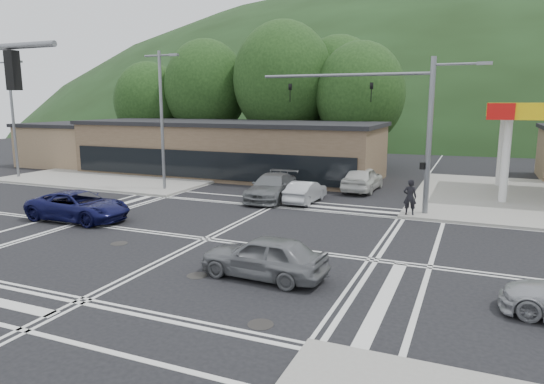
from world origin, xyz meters
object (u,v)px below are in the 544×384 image
at_px(car_blue_west, 79,206).
at_px(car_northbound, 272,187).
at_px(car_queue_a, 305,192).
at_px(car_grey_center, 264,256).
at_px(car_queue_b, 363,179).
at_px(pedestrian, 410,197).

relative_size(car_blue_west, car_northbound, 0.98).
xyz_separation_m(car_blue_west, car_queue_a, (8.97, 8.50, -0.09)).
relative_size(car_blue_west, car_grey_center, 1.22).
bearing_deg(car_queue_a, car_northbound, 1.68).
distance_m(car_blue_west, car_queue_a, 12.36).
xyz_separation_m(car_queue_a, car_queue_b, (2.25, 5.00, 0.19)).
xyz_separation_m(car_grey_center, car_queue_a, (-2.76, 12.24, -0.09)).
distance_m(car_queue_b, car_northbound, 6.65).
height_order(car_grey_center, pedestrian, pedestrian).
distance_m(car_grey_center, car_queue_a, 12.55).
distance_m(car_queue_b, pedestrian, 7.56).
relative_size(car_queue_b, pedestrian, 2.68).
xyz_separation_m(car_grey_center, car_northbound, (-4.89, 12.24, 0.04)).
xyz_separation_m(car_blue_west, car_northbound, (6.84, 8.50, 0.05)).
bearing_deg(car_grey_center, car_northbound, -155.27).
bearing_deg(car_blue_west, car_queue_b, -40.91).
xyz_separation_m(car_queue_b, car_northbound, (-4.38, -5.00, -0.05)).
bearing_deg(car_grey_center, car_blue_west, -104.72).
height_order(car_blue_west, pedestrian, pedestrian).
bearing_deg(car_grey_center, car_queue_b, -175.34).
height_order(car_queue_a, car_northbound, car_northbound).
height_order(car_blue_west, car_queue_a, car_blue_west).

